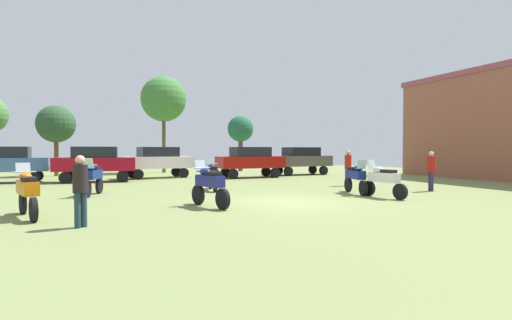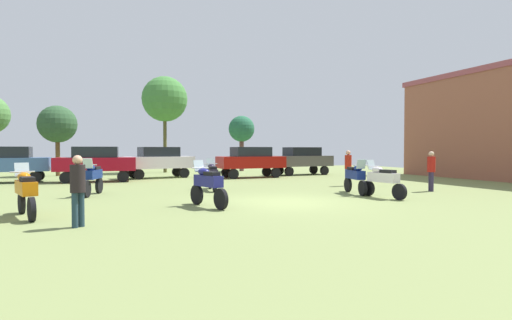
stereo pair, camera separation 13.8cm
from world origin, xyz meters
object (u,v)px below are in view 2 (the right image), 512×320
object	(u,v)px
motorcycle_3	(212,175)
person_1	(78,185)
tree_4	(165,99)
tree_5	(57,125)
motorcycle_2	(26,191)
motorcycle_5	(355,177)
tree_2	(242,130)
car_3	(6,162)
motorcycle_7	(383,179)
car_1	(96,161)
person_2	(348,165)
person_3	(431,168)
motorcycle_6	(93,177)
car_5	(302,159)
motorcycle_1	(208,184)
car_4	(159,160)
car_2	(251,160)

from	to	relation	value
motorcycle_3	person_1	distance (m)	8.64
tree_4	tree_5	size ratio (longest dim) A/B	1.56
motorcycle_2	motorcycle_5	bearing A→B (deg)	-10.74
tree_2	car_3	bearing A→B (deg)	-157.95
motorcycle_7	car_1	size ratio (longest dim) A/B	0.48
person_2	tree_2	size ratio (longest dim) A/B	0.38
car_1	car_3	xyz separation A→B (m)	(-4.60, 1.01, 0.00)
motorcycle_3	person_3	size ratio (longest dim) A/B	1.22
motorcycle_2	motorcycle_6	xyz separation A→B (m)	(1.54, 4.75, 0.01)
motorcycle_3	car_5	world-z (taller)	car_5
motorcycle_2	person_3	xyz separation A→B (m)	(15.36, 1.03, 0.31)
motorcycle_3	tree_2	distance (m)	15.91
motorcycle_1	motorcycle_6	distance (m)	5.85
motorcycle_3	car_4	world-z (taller)	car_4
car_3	person_2	bearing A→B (deg)	-118.28
motorcycle_1	tree_4	distance (m)	20.14
motorcycle_1	motorcycle_3	distance (m)	5.10
car_1	car_3	size ratio (longest dim) A/B	1.01
motorcycle_7	tree_5	size ratio (longest dim) A/B	0.43
motorcycle_3	tree_4	xyz separation A→B (m)	(-0.05, 14.53, 5.13)
tree_2	car_4	bearing A→B (deg)	-143.29
motorcycle_3	car_2	distance (m)	8.01
motorcycle_3	tree_5	distance (m)	15.43
motorcycle_2	car_5	distance (m)	20.06
tree_5	car_2	bearing A→B (deg)	-28.25
person_1	motorcycle_6	bearing A→B (deg)	51.15
motorcycle_3	person_1	size ratio (longest dim) A/B	1.25
motorcycle_2	car_2	bearing A→B (deg)	29.29
car_4	person_3	size ratio (longest dim) A/B	2.58
tree_2	tree_5	xyz separation A→B (m)	(-13.95, -1.18, 0.05)
car_3	tree_2	distance (m)	17.36
car_2	tree_2	size ratio (longest dim) A/B	0.92
motorcycle_2	car_4	xyz separation A→B (m)	(5.22, 13.60, 0.45)
motorcycle_6	tree_2	world-z (taller)	tree_2
car_2	person_1	distance (m)	16.63
motorcycle_5	car_5	bearing A→B (deg)	-95.00
motorcycle_6	car_2	size ratio (longest dim) A/B	0.47
tree_5	person_3	bearing A→B (deg)	-46.09
motorcycle_6	car_2	world-z (taller)	car_2
car_5	person_3	xyz separation A→B (m)	(0.05, -11.93, -0.14)
motorcycle_1	car_3	xyz separation A→B (m)	(-8.15, 12.74, 0.44)
car_1	person_3	bearing A→B (deg)	-124.12
car_1	person_1	bearing A→B (deg)	-176.63
car_4	person_1	world-z (taller)	car_4
person_1	car_4	bearing A→B (deg)	38.52
car_4	motorcycle_1	bearing A→B (deg)	169.75
motorcycle_2	motorcycle_5	distance (m)	11.77
tree_2	tree_4	size ratio (longest dim) A/B	0.62
motorcycle_3	car_4	size ratio (longest dim) A/B	0.47
car_1	car_2	distance (m)	9.36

